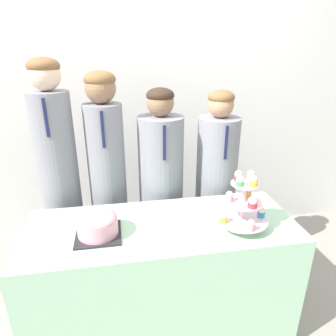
{
  "coord_description": "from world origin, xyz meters",
  "views": [
    {
      "loc": [
        -0.2,
        -1.1,
        1.63
      ],
      "look_at": [
        0.04,
        0.31,
        1.05
      ],
      "focal_mm": 32.0,
      "sensor_mm": 36.0,
      "label": 1
    }
  ],
  "objects_px": {
    "student_1": "(109,188)",
    "student_3": "(215,192)",
    "cake_knife": "(103,259)",
    "student_2": "(161,196)",
    "student_0": "(61,188)",
    "round_cake": "(97,224)",
    "cupcake_stand": "(244,202)"
  },
  "relations": [
    {
      "from": "student_1",
      "to": "student_3",
      "type": "bearing_deg",
      "value": 0.0
    },
    {
      "from": "cake_knife",
      "to": "student_2",
      "type": "bearing_deg",
      "value": 59.24
    },
    {
      "from": "cake_knife",
      "to": "student_3",
      "type": "bearing_deg",
      "value": 39.85
    },
    {
      "from": "student_0",
      "to": "student_2",
      "type": "distance_m",
      "value": 0.68
    },
    {
      "from": "round_cake",
      "to": "cupcake_stand",
      "type": "height_order",
      "value": "cupcake_stand"
    },
    {
      "from": "student_0",
      "to": "student_1",
      "type": "relative_size",
      "value": 1.05
    },
    {
      "from": "student_0",
      "to": "student_1",
      "type": "xyz_separation_m",
      "value": [
        0.31,
        -0.0,
        -0.03
      ]
    },
    {
      "from": "round_cake",
      "to": "cake_knife",
      "type": "height_order",
      "value": "round_cake"
    },
    {
      "from": "student_0",
      "to": "cake_knife",
      "type": "bearing_deg",
      "value": -68.44
    },
    {
      "from": "cupcake_stand",
      "to": "student_3",
      "type": "height_order",
      "value": "student_3"
    },
    {
      "from": "cupcake_stand",
      "to": "student_0",
      "type": "height_order",
      "value": "student_0"
    },
    {
      "from": "round_cake",
      "to": "cupcake_stand",
      "type": "bearing_deg",
      "value": -4.5
    },
    {
      "from": "cake_knife",
      "to": "student_1",
      "type": "xyz_separation_m",
      "value": [
        0.02,
        0.73,
        0.01
      ]
    },
    {
      "from": "cake_knife",
      "to": "student_1",
      "type": "relative_size",
      "value": 0.18
    },
    {
      "from": "student_1",
      "to": "student_2",
      "type": "relative_size",
      "value": 1.07
    },
    {
      "from": "cake_knife",
      "to": "cupcake_stand",
      "type": "xyz_separation_m",
      "value": [
        0.72,
        0.14,
        0.15
      ]
    },
    {
      "from": "cake_knife",
      "to": "student_0",
      "type": "height_order",
      "value": "student_0"
    },
    {
      "from": "student_2",
      "to": "student_3",
      "type": "xyz_separation_m",
      "value": [
        0.4,
        -0.0,
        -0.01
      ]
    },
    {
      "from": "student_0",
      "to": "student_3",
      "type": "bearing_deg",
      "value": -0.0
    },
    {
      "from": "student_3",
      "to": "student_0",
      "type": "bearing_deg",
      "value": 180.0
    },
    {
      "from": "student_3",
      "to": "student_1",
      "type": "bearing_deg",
      "value": -180.0
    },
    {
      "from": "student_3",
      "to": "student_2",
      "type": "bearing_deg",
      "value": 180.0
    },
    {
      "from": "round_cake",
      "to": "cake_knife",
      "type": "bearing_deg",
      "value": -82.14
    },
    {
      "from": "cupcake_stand",
      "to": "student_0",
      "type": "bearing_deg",
      "value": 149.94
    },
    {
      "from": "cupcake_stand",
      "to": "student_2",
      "type": "height_order",
      "value": "student_2"
    },
    {
      "from": "cupcake_stand",
      "to": "student_3",
      "type": "relative_size",
      "value": 0.23
    },
    {
      "from": "round_cake",
      "to": "student_0",
      "type": "xyz_separation_m",
      "value": [
        -0.26,
        0.53,
        -0.02
      ]
    },
    {
      "from": "cake_knife",
      "to": "round_cake",
      "type": "bearing_deg",
      "value": 94.58
    },
    {
      "from": "cupcake_stand",
      "to": "student_3",
      "type": "bearing_deg",
      "value": 84.9
    },
    {
      "from": "student_0",
      "to": "student_2",
      "type": "bearing_deg",
      "value": 0.0
    },
    {
      "from": "round_cake",
      "to": "cupcake_stand",
      "type": "relative_size",
      "value": 0.72
    },
    {
      "from": "round_cake",
      "to": "student_3",
      "type": "xyz_separation_m",
      "value": [
        0.8,
        0.53,
        -0.15
      ]
    }
  ]
}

